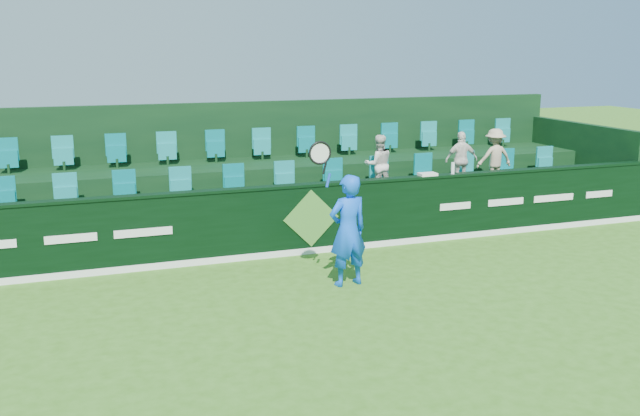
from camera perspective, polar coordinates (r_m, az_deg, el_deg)
name	(u,v)px	position (r m, az deg, el deg)	size (l,w,h in m)	color
ground	(401,328)	(10.24, 6.50, -9.51)	(60.00, 60.00, 0.00)	#356718
sponsor_hoarding	(309,218)	(13.56, -0.85, -0.83)	(16.00, 0.25, 1.35)	black
stand_tier_front	(292,219)	(14.64, -2.25, -0.92)	(16.00, 2.00, 0.80)	black
stand_tier_back	(267,190)	(16.36, -4.26, 1.42)	(16.00, 1.80, 1.30)	black
stand_rear	(262,163)	(16.69, -4.70, 3.61)	(16.00, 4.10, 2.60)	black
seat_row_front	(286,183)	(14.86, -2.74, 2.05)	(13.50, 0.50, 0.60)	teal
seat_row_back	(263,147)	(16.49, -4.59, 4.85)	(13.50, 0.50, 0.60)	teal
tennis_player	(348,230)	(11.66, 2.23, -1.75)	(1.12, 0.54, 2.48)	blue
spectator_left	(379,165)	(15.13, 4.71, 3.49)	(0.61, 0.48, 1.26)	silver
spectator_middle	(461,160)	(16.05, 11.23, 3.80)	(0.73, 0.31, 1.25)	white
spectator_right	(494,157)	(16.50, 13.79, 3.97)	(0.83, 0.48, 1.28)	tan
towel	(428,174)	(14.40, 8.60, 2.69)	(0.36, 0.23, 0.05)	white
drinks_bottle	(453,168)	(14.66, 10.58, 3.15)	(0.08, 0.08, 0.24)	white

